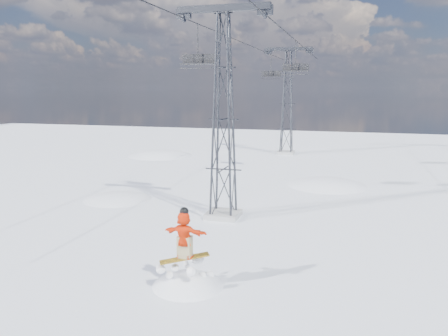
{
  "coord_description": "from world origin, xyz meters",
  "views": [
    {
      "loc": [
        7.37,
        -14.77,
        7.18
      ],
      "look_at": [
        2.24,
        3.11,
        3.76
      ],
      "focal_mm": 35.0,
      "sensor_mm": 36.0,
      "label": 1
    }
  ],
  "objects": [
    {
      "name": "ground",
      "position": [
        0.0,
        0.0,
        0.0
      ],
      "size": [
        120.0,
        120.0,
        0.0
      ],
      "primitive_type": "plane",
      "color": "white",
      "rests_on": "ground"
    },
    {
      "name": "snow_terrain",
      "position": [
        -4.77,
        21.24,
        -9.59
      ],
      "size": [
        39.0,
        37.0,
        22.0
      ],
      "color": "white",
      "rests_on": "ground"
    },
    {
      "name": "lift_tower_near",
      "position": [
        0.8,
        8.0,
        5.47
      ],
      "size": [
        5.2,
        1.8,
        11.43
      ],
      "color": "#999999",
      "rests_on": "ground"
    },
    {
      "name": "lift_tower_far",
      "position": [
        0.8,
        33.0,
        5.47
      ],
      "size": [
        5.2,
        1.8,
        11.43
      ],
      "color": "#999999",
      "rests_on": "ground"
    },
    {
      "name": "haul_cables",
      "position": [
        0.8,
        19.5,
        10.85
      ],
      "size": [
        4.46,
        51.0,
        0.06
      ],
      "color": "black",
      "rests_on": "ground"
    },
    {
      "name": "snowboarder_jump",
      "position": [
        1.94,
        -0.67,
        -1.62
      ],
      "size": [
        4.4,
        4.4,
        7.01
      ],
      "color": "white",
      "rests_on": "ground"
    },
    {
      "name": "lift_chair_near",
      "position": [
        -1.4,
        10.28,
        8.79
      ],
      "size": [
        2.07,
        0.6,
        2.57
      ],
      "color": "black",
      "rests_on": "ground"
    },
    {
      "name": "lift_chair_mid",
      "position": [
        3.0,
        21.22,
        8.74
      ],
      "size": [
        2.13,
        0.61,
        2.64
      ],
      "color": "black",
      "rests_on": "ground"
    },
    {
      "name": "lift_chair_far",
      "position": [
        -1.4,
        35.01,
        8.69
      ],
      "size": [
        2.18,
        0.63,
        2.7
      ],
      "color": "black",
      "rests_on": "ground"
    }
  ]
}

